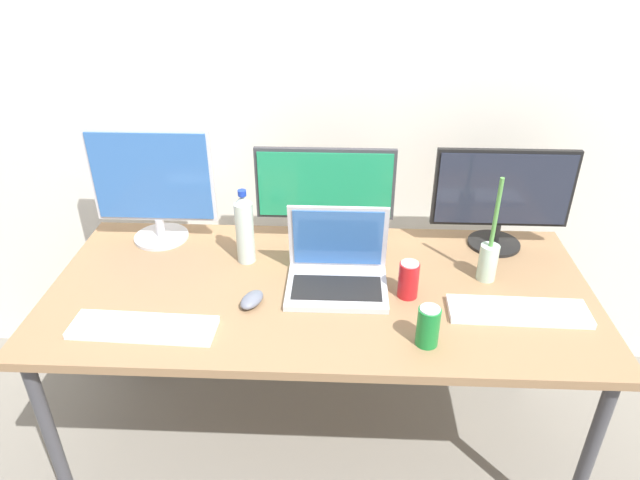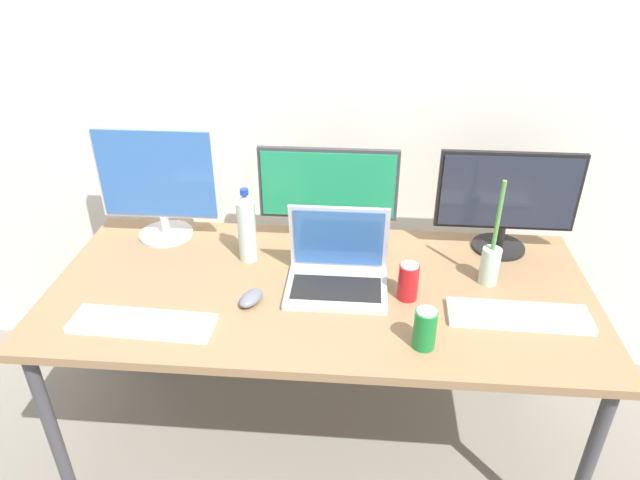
% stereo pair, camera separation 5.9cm
% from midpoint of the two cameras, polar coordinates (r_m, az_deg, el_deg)
% --- Properties ---
extents(ground_plane, '(16.00, 16.00, 0.00)m').
position_cam_midpoint_polar(ground_plane, '(2.41, -0.74, -19.26)').
color(ground_plane, gray).
extents(wall_back, '(7.00, 0.08, 2.60)m').
position_cam_midpoint_polar(wall_back, '(2.23, -0.10, 16.29)').
color(wall_back, silver).
rests_on(wall_back, ground).
extents(work_desk, '(1.81, 0.83, 0.74)m').
position_cam_midpoint_polar(work_desk, '(1.95, -0.87, -6.01)').
color(work_desk, '#424247').
rests_on(work_desk, ground).
extents(monitor_left, '(0.45, 0.20, 0.44)m').
position_cam_midpoint_polar(monitor_left, '(2.18, -17.12, 5.40)').
color(monitor_left, silver).
rests_on(monitor_left, work_desk).
extents(monitor_center, '(0.50, 0.21, 0.38)m').
position_cam_midpoint_polar(monitor_center, '(2.07, -0.32, 4.71)').
color(monitor_center, '#38383D').
rests_on(monitor_center, work_desk).
extents(monitor_right, '(0.49, 0.19, 0.38)m').
position_cam_midpoint_polar(monitor_right, '(2.14, 17.03, 4.27)').
color(monitor_right, black).
rests_on(monitor_right, work_desk).
extents(laptop_silver, '(0.33, 0.26, 0.27)m').
position_cam_midpoint_polar(laptop_silver, '(1.89, 0.84, -2.84)').
color(laptop_silver, silver).
rests_on(laptop_silver, work_desk).
extents(keyboard_main, '(0.44, 0.14, 0.02)m').
position_cam_midpoint_polar(keyboard_main, '(1.81, -18.16, -8.34)').
color(keyboard_main, white).
rests_on(keyboard_main, work_desk).
extents(keyboard_aux, '(0.43, 0.14, 0.02)m').
position_cam_midpoint_polar(keyboard_aux, '(1.88, 18.37, -6.79)').
color(keyboard_aux, white).
rests_on(keyboard_aux, work_desk).
extents(mouse_by_keyboard, '(0.09, 0.12, 0.04)m').
position_cam_midpoint_polar(mouse_by_keyboard, '(1.84, -7.74, -5.94)').
color(mouse_by_keyboard, slate).
rests_on(mouse_by_keyboard, work_desk).
extents(water_bottle, '(0.06, 0.06, 0.28)m').
position_cam_midpoint_polar(water_bottle, '(2.01, -8.38, 1.08)').
color(water_bottle, silver).
rests_on(water_bottle, work_desk).
extents(soda_can_near_keyboard, '(0.07, 0.07, 0.13)m').
position_cam_midpoint_polar(soda_can_near_keyboard, '(1.67, 9.76, -8.51)').
color(soda_can_near_keyboard, '#197F33').
rests_on(soda_can_near_keyboard, work_desk).
extents(soda_can_by_laptop, '(0.07, 0.07, 0.13)m').
position_cam_midpoint_polar(soda_can_by_laptop, '(1.85, 7.94, -3.96)').
color(soda_can_by_laptop, red).
rests_on(soda_can_by_laptop, work_desk).
extents(bamboo_vase, '(0.06, 0.06, 0.37)m').
position_cam_midpoint_polar(bamboo_vase, '(1.98, 15.68, -1.79)').
color(bamboo_vase, '#B2D1B7').
rests_on(bamboo_vase, work_desk).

